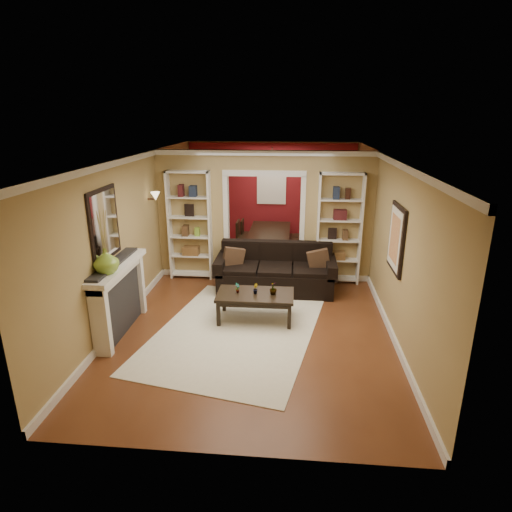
# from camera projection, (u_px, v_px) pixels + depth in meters

# --- Properties ---
(floor) EXTENTS (8.00, 8.00, 0.00)m
(floor) POSITION_uv_depth(u_px,v_px,m) (259.00, 299.00, 8.25)
(floor) COLOR brown
(floor) RESTS_ON ground
(ceiling) EXTENTS (8.00, 8.00, 0.00)m
(ceiling) POSITION_uv_depth(u_px,v_px,m) (259.00, 156.00, 7.40)
(ceiling) COLOR white
(ceiling) RESTS_ON ground
(wall_back) EXTENTS (8.00, 0.00, 8.00)m
(wall_back) POSITION_uv_depth(u_px,v_px,m) (272.00, 193.00, 11.60)
(wall_back) COLOR tan
(wall_back) RESTS_ON ground
(wall_front) EXTENTS (8.00, 0.00, 8.00)m
(wall_front) POSITION_uv_depth(u_px,v_px,m) (224.00, 340.00, 4.04)
(wall_front) COLOR tan
(wall_front) RESTS_ON ground
(wall_left) EXTENTS (0.00, 8.00, 8.00)m
(wall_left) POSITION_uv_depth(u_px,v_px,m) (140.00, 228.00, 8.02)
(wall_left) COLOR tan
(wall_left) RESTS_ON ground
(wall_right) EXTENTS (0.00, 8.00, 8.00)m
(wall_right) POSITION_uv_depth(u_px,v_px,m) (385.00, 234.00, 7.63)
(wall_right) COLOR tan
(wall_right) RESTS_ON ground
(partition_wall) EXTENTS (4.50, 0.15, 2.70)m
(partition_wall) POSITION_uv_depth(u_px,v_px,m) (264.00, 216.00, 8.96)
(partition_wall) COLOR tan
(partition_wall) RESTS_ON floor
(red_back_panel) EXTENTS (4.44, 0.04, 2.64)m
(red_back_panel) POSITION_uv_depth(u_px,v_px,m) (271.00, 194.00, 11.58)
(red_back_panel) COLOR maroon
(red_back_panel) RESTS_ON floor
(dining_window) EXTENTS (0.78, 0.03, 0.98)m
(dining_window) POSITION_uv_depth(u_px,v_px,m) (271.00, 186.00, 11.47)
(dining_window) COLOR #8CA5CC
(dining_window) RESTS_ON wall_back
(area_rug) EXTENTS (3.05, 3.81, 0.01)m
(area_rug) POSITION_uv_depth(u_px,v_px,m) (236.00, 332.00, 6.98)
(area_rug) COLOR white
(area_rug) RESTS_ON floor
(sofa) EXTENTS (2.37, 1.02, 0.92)m
(sofa) POSITION_uv_depth(u_px,v_px,m) (275.00, 269.00, 8.50)
(sofa) COLOR black
(sofa) RESTS_ON floor
(pillow_left) EXTENTS (0.42, 0.27, 0.41)m
(pillow_left) POSITION_uv_depth(u_px,v_px,m) (233.00, 258.00, 8.49)
(pillow_left) COLOR brown
(pillow_left) RESTS_ON sofa
(pillow_right) EXTENTS (0.42, 0.16, 0.41)m
(pillow_right) POSITION_uv_depth(u_px,v_px,m) (318.00, 261.00, 8.35)
(pillow_right) COLOR brown
(pillow_right) RESTS_ON sofa
(coffee_table) EXTENTS (1.30, 0.71, 0.49)m
(coffee_table) POSITION_uv_depth(u_px,v_px,m) (255.00, 307.00, 7.33)
(coffee_table) COLOR black
(coffee_table) RESTS_ON floor
(plant_left) EXTENTS (0.10, 0.11, 0.18)m
(plant_left) POSITION_uv_depth(u_px,v_px,m) (237.00, 288.00, 7.25)
(plant_left) COLOR #336626
(plant_left) RESTS_ON coffee_table
(plant_center) EXTENTS (0.09, 0.11, 0.17)m
(plant_center) POSITION_uv_depth(u_px,v_px,m) (255.00, 289.00, 7.22)
(plant_center) COLOR #336626
(plant_center) RESTS_ON coffee_table
(plant_right) EXTENTS (0.17, 0.17, 0.22)m
(plant_right) POSITION_uv_depth(u_px,v_px,m) (273.00, 288.00, 7.19)
(plant_right) COLOR #336626
(plant_right) RESTS_ON coffee_table
(bookshelf_left) EXTENTS (0.90, 0.30, 2.30)m
(bookshelf_left) POSITION_uv_depth(u_px,v_px,m) (190.00, 226.00, 8.99)
(bookshelf_left) COLOR white
(bookshelf_left) RESTS_ON floor
(bookshelf_right) EXTENTS (0.90, 0.30, 2.30)m
(bookshelf_right) POSITION_uv_depth(u_px,v_px,m) (339.00, 229.00, 8.73)
(bookshelf_right) COLOR white
(bookshelf_right) RESTS_ON floor
(fireplace) EXTENTS (0.32, 1.70, 1.16)m
(fireplace) POSITION_uv_depth(u_px,v_px,m) (121.00, 299.00, 6.83)
(fireplace) COLOR white
(fireplace) RESTS_ON floor
(vase) EXTENTS (0.41, 0.41, 0.38)m
(vase) POSITION_uv_depth(u_px,v_px,m) (106.00, 261.00, 6.23)
(vase) COLOR #80AE38
(vase) RESTS_ON fireplace
(mirror) EXTENTS (0.03, 0.95, 1.10)m
(mirror) POSITION_uv_depth(u_px,v_px,m) (104.00, 224.00, 6.45)
(mirror) COLOR silver
(mirror) RESTS_ON wall_left
(wall_sconce) EXTENTS (0.18, 0.18, 0.22)m
(wall_sconce) POSITION_uv_depth(u_px,v_px,m) (153.00, 198.00, 8.37)
(wall_sconce) COLOR #FFE0A5
(wall_sconce) RESTS_ON wall_left
(framed_art) EXTENTS (0.04, 0.85, 1.05)m
(framed_art) POSITION_uv_depth(u_px,v_px,m) (396.00, 239.00, 6.62)
(framed_art) COLOR black
(framed_art) RESTS_ON wall_right
(dining_table) EXTENTS (1.79, 1.00, 0.63)m
(dining_table) POSITION_uv_depth(u_px,v_px,m) (271.00, 242.00, 10.80)
(dining_table) COLOR black
(dining_table) RESTS_ON floor
(dining_chair_nw) EXTENTS (0.53, 0.53, 0.94)m
(dining_chair_nw) POSITION_uv_depth(u_px,v_px,m) (248.00, 239.00, 10.52)
(dining_chair_nw) COLOR black
(dining_chair_nw) RESTS_ON floor
(dining_chair_ne) EXTENTS (0.51, 0.51, 0.86)m
(dining_chair_ne) POSITION_uv_depth(u_px,v_px,m) (293.00, 241.00, 10.43)
(dining_chair_ne) COLOR black
(dining_chair_ne) RESTS_ON floor
(dining_chair_sw) EXTENTS (0.52, 0.52, 0.82)m
(dining_chair_sw) POSITION_uv_depth(u_px,v_px,m) (251.00, 235.00, 11.10)
(dining_chair_sw) COLOR black
(dining_chair_sw) RESTS_ON floor
(dining_chair_se) EXTENTS (0.46, 0.46, 0.77)m
(dining_chair_se) POSITION_uv_depth(u_px,v_px,m) (293.00, 236.00, 11.02)
(dining_chair_se) COLOR black
(dining_chair_se) RESTS_ON floor
(chandelier) EXTENTS (0.50, 0.50, 0.30)m
(chandelier) POSITION_uv_depth(u_px,v_px,m) (269.00, 174.00, 10.16)
(chandelier) COLOR #382019
(chandelier) RESTS_ON ceiling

